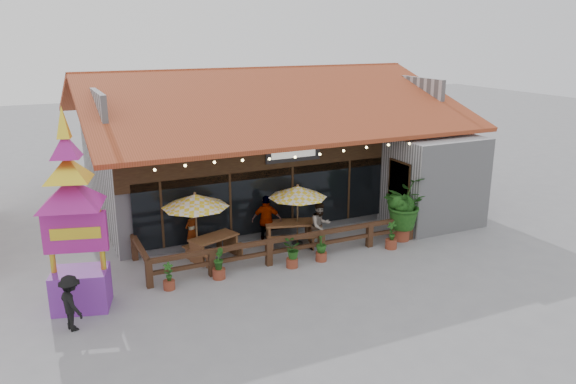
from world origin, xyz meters
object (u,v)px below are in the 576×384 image
umbrella_right (298,192)px  picnic_table_left (214,244)px  thai_sign_tower (71,198)px  pedestrian (71,303)px  tropical_plant (402,205)px  umbrella_left (195,201)px  picnic_table_right (290,229)px

umbrella_right → picnic_table_left: (-3.22, -0.01, -1.46)m
thai_sign_tower → pedestrian: bearing=-106.5°
tropical_plant → pedestrian: (-11.83, -1.78, -0.62)m
umbrella_left → thai_sign_tower: thai_sign_tower is taller
umbrella_left → umbrella_right: bearing=-1.5°
umbrella_right → thai_sign_tower: 8.07m
pedestrian → umbrella_left: bearing=-72.5°
picnic_table_right → tropical_plant: bearing=-18.6°
picnic_table_right → tropical_plant: tropical_plant is taller
tropical_plant → pedestrian: bearing=-171.5°
picnic_table_right → pedestrian: 8.42m
umbrella_right → picnic_table_right: size_ratio=1.30×
thai_sign_tower → pedestrian: (-0.35, -1.19, -2.51)m
pedestrian → umbrella_right: bearing=-88.0°
thai_sign_tower → tropical_plant: bearing=2.9°
umbrella_left → tropical_plant: (7.51, -1.38, -0.74)m
umbrella_left → tropical_plant: size_ratio=1.20×
umbrella_left → picnic_table_left: 1.69m
umbrella_left → picnic_table_left: umbrella_left is taller
picnic_table_right → umbrella_right: bearing=-14.1°
umbrella_left → picnic_table_left: (0.56, -0.11, -1.59)m
umbrella_left → tropical_plant: umbrella_left is taller
thai_sign_tower → tropical_plant: (11.48, 0.59, -1.88)m
picnic_table_right → pedestrian: size_ratio=1.43×
tropical_plant → thai_sign_tower: bearing=-177.1°
umbrella_right → picnic_table_left: bearing=-179.8°
umbrella_right → pedestrian: bearing=-159.3°
umbrella_left → thai_sign_tower: size_ratio=0.47×
picnic_table_left → picnic_table_right: bearing=1.6°
picnic_table_right → tropical_plant: (4.01, -1.35, 0.80)m
picnic_table_left → pedestrian: bearing=-148.0°
picnic_table_left → thai_sign_tower: bearing=-157.7°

